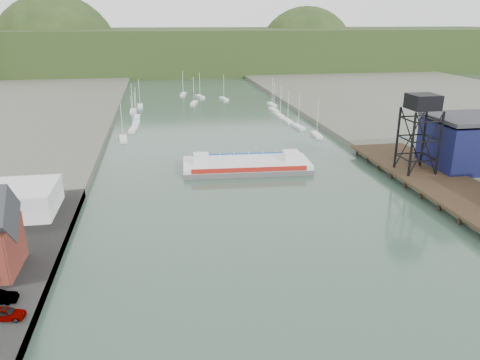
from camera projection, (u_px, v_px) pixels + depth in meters
name	position (u px, v px, depth m)	size (l,w,h in m)	color
east_pier	(460.00, 193.00, 86.44)	(14.00, 70.00, 2.45)	black
white_shed	(0.00, 201.00, 77.34)	(18.00, 12.00, 4.50)	silver
lift_tower	(422.00, 107.00, 93.72)	(6.50, 6.50, 16.00)	black
blue_shed	(476.00, 143.00, 100.82)	(20.50, 14.50, 11.30)	black
marina_sailboats	(208.00, 113.00, 167.99)	(57.71, 92.65, 0.90)	silver
distant_hills	(176.00, 53.00, 315.72)	(500.00, 120.00, 80.00)	#203116
chain_ferry	(246.00, 165.00, 105.37)	(28.93, 13.10, 4.07)	#525254
car_west_a	(6.00, 313.00, 50.37)	(1.66, 4.12, 1.40)	#999999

